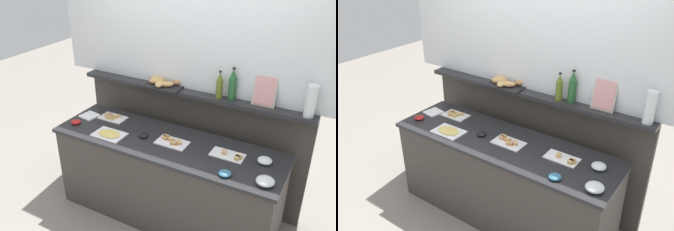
% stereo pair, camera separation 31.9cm
% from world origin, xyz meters
% --- Properties ---
extents(ground_plane, '(12.00, 12.00, 0.00)m').
position_xyz_m(ground_plane, '(0.00, 0.60, 0.00)').
color(ground_plane, gray).
extents(buffet_counter, '(2.26, 0.70, 0.90)m').
position_xyz_m(buffet_counter, '(0.00, 0.00, 0.45)').
color(buffet_counter, '#3D3833').
rests_on(buffet_counter, ground_plane).
extents(back_ledge_unit, '(2.49, 0.22, 1.25)m').
position_xyz_m(back_ledge_unit, '(0.00, 0.52, 0.66)').
color(back_ledge_unit, '#3D3833').
rests_on(back_ledge_unit, ground_plane).
extents(upper_wall_panel, '(3.09, 0.08, 1.35)m').
position_xyz_m(upper_wall_panel, '(0.00, 0.55, 1.93)').
color(upper_wall_panel, silver).
rests_on(upper_wall_panel, back_ledge_unit).
extents(sandwich_platter_side, '(0.30, 0.19, 0.04)m').
position_xyz_m(sandwich_platter_side, '(0.05, 0.00, 0.91)').
color(sandwich_platter_side, silver).
rests_on(sandwich_platter_side, buffet_counter).
extents(sandwich_platter_rear, '(0.28, 0.18, 0.04)m').
position_xyz_m(sandwich_platter_rear, '(-0.74, 0.14, 0.91)').
color(sandwich_platter_rear, white).
rests_on(sandwich_platter_rear, buffet_counter).
extents(sandwich_platter_front, '(0.30, 0.16, 0.04)m').
position_xyz_m(sandwich_platter_front, '(0.61, 0.05, 0.91)').
color(sandwich_platter_front, white).
rests_on(sandwich_platter_front, buffet_counter).
extents(cold_cuts_platter, '(0.32, 0.21, 0.02)m').
position_xyz_m(cold_cuts_platter, '(-0.55, -0.16, 0.91)').
color(cold_cuts_platter, white).
rests_on(cold_cuts_platter, buffet_counter).
extents(glass_bowl_large, '(0.13, 0.13, 0.05)m').
position_xyz_m(glass_bowl_large, '(0.91, 0.09, 0.93)').
color(glass_bowl_large, silver).
rests_on(glass_bowl_large, buffet_counter).
extents(glass_bowl_medium, '(0.15, 0.15, 0.06)m').
position_xyz_m(glass_bowl_medium, '(0.99, -0.20, 0.93)').
color(glass_bowl_medium, silver).
rests_on(glass_bowl_medium, buffet_counter).
extents(condiment_bowl_cream, '(0.10, 0.10, 0.03)m').
position_xyz_m(condiment_bowl_cream, '(-0.24, -0.03, 0.92)').
color(condiment_bowl_cream, black).
rests_on(condiment_bowl_cream, buffet_counter).
extents(condiment_bowl_red, '(0.10, 0.10, 0.04)m').
position_xyz_m(condiment_bowl_red, '(-1.00, -0.14, 0.92)').
color(condiment_bowl_red, red).
rests_on(condiment_bowl_red, buffet_counter).
extents(condiment_bowl_dark, '(0.11, 0.11, 0.04)m').
position_xyz_m(condiment_bowl_dark, '(0.68, -0.24, 0.92)').
color(condiment_bowl_dark, teal).
rests_on(condiment_bowl_dark, buffet_counter).
extents(napkin_stack, '(0.19, 0.19, 0.02)m').
position_xyz_m(napkin_stack, '(-0.98, 0.06, 0.91)').
color(napkin_stack, white).
rests_on(napkin_stack, buffet_counter).
extents(olive_oil_bottle, '(0.06, 0.06, 0.28)m').
position_xyz_m(olive_oil_bottle, '(0.33, 0.44, 1.38)').
color(olive_oil_bottle, '#56661E').
rests_on(olive_oil_bottle, back_ledge_unit).
extents(wine_bottle_green, '(0.08, 0.08, 0.32)m').
position_xyz_m(wine_bottle_green, '(0.45, 0.47, 1.40)').
color(wine_bottle_green, '#23562D').
rests_on(wine_bottle_green, back_ledge_unit).
extents(bread_basket, '(0.40, 0.30, 0.08)m').
position_xyz_m(bread_basket, '(-0.30, 0.46, 1.29)').
color(bread_basket, black).
rests_on(bread_basket, back_ledge_unit).
extents(framed_picture, '(0.21, 0.08, 0.29)m').
position_xyz_m(framed_picture, '(0.75, 0.49, 1.40)').
color(framed_picture, '#B2AD9E').
rests_on(framed_picture, back_ledge_unit).
extents(water_carafe, '(0.09, 0.09, 0.29)m').
position_xyz_m(water_carafe, '(1.15, 0.45, 1.40)').
color(water_carafe, silver).
rests_on(water_carafe, back_ledge_unit).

